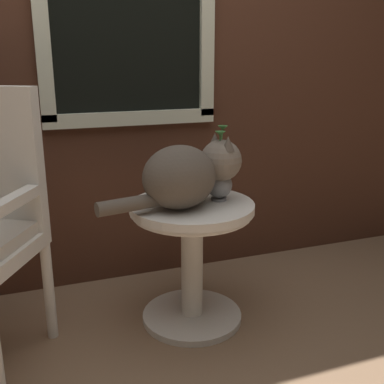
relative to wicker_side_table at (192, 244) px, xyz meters
name	(u,v)px	position (x,y,z in m)	size (l,w,h in m)	color
ground_plane	(165,365)	(-0.22, -0.29, -0.38)	(6.00, 6.00, 0.00)	#7F6047
back_wall	(111,29)	(-0.21, 0.55, 0.93)	(4.00, 0.07, 2.60)	#47281C
wicker_side_table	(192,244)	(0.00, 0.00, 0.00)	(0.54, 0.54, 0.57)	silver
cat	(187,174)	(-0.04, -0.04, 0.33)	(0.65, 0.32, 0.29)	brown
pewter_vase_with_ivy	(219,180)	(0.13, 0.00, 0.28)	(0.12, 0.12, 0.32)	gray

